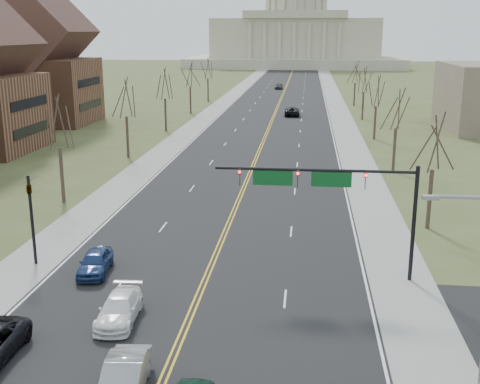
% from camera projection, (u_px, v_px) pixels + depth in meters
% --- Properties ---
extents(road, '(20.00, 380.00, 0.01)m').
position_uv_depth(road, '(280.00, 102.00, 130.92)').
color(road, black).
rests_on(road, ground).
extents(cross_road, '(120.00, 14.00, 0.01)m').
position_uv_depth(cross_road, '(185.00, 327.00, 31.08)').
color(cross_road, black).
rests_on(cross_road, ground).
extents(sidewalk_left, '(4.00, 380.00, 0.03)m').
position_uv_depth(sidewalk_left, '(225.00, 101.00, 132.21)').
color(sidewalk_left, gray).
rests_on(sidewalk_left, ground).
extents(sidewalk_right, '(4.00, 380.00, 0.03)m').
position_uv_depth(sidewalk_right, '(335.00, 102.00, 129.64)').
color(sidewalk_right, gray).
rests_on(sidewalk_right, ground).
extents(center_line, '(0.42, 380.00, 0.01)m').
position_uv_depth(center_line, '(280.00, 101.00, 130.92)').
color(center_line, gold).
rests_on(center_line, road).
extents(edge_line_left, '(0.15, 380.00, 0.01)m').
position_uv_depth(edge_line_left, '(235.00, 101.00, 131.97)').
color(edge_line_left, silver).
rests_on(edge_line_left, road).
extents(edge_line_right, '(0.15, 380.00, 0.01)m').
position_uv_depth(edge_line_right, '(325.00, 102.00, 129.87)').
color(edge_line_right, silver).
rests_on(edge_line_right, road).
extents(capitol, '(90.00, 60.00, 50.00)m').
position_uv_depth(capitol, '(296.00, 33.00, 261.57)').
color(capitol, '#B7B399').
rests_on(capitol, ground).
extents(signal_mast, '(12.12, 0.44, 7.20)m').
position_uv_depth(signal_mast, '(330.00, 187.00, 36.00)').
color(signal_mast, black).
rests_on(signal_mast, ground).
extents(signal_left, '(0.32, 0.36, 6.00)m').
position_uv_depth(signal_left, '(31.00, 210.00, 38.55)').
color(signal_left, black).
rests_on(signal_left, ground).
extents(tree_r_0, '(3.74, 3.74, 8.50)m').
position_uv_depth(tree_r_0, '(434.00, 145.00, 45.01)').
color(tree_r_0, '#362B20').
rests_on(tree_r_0, ground).
extents(tree_l_0, '(3.96, 3.96, 9.00)m').
position_uv_depth(tree_l_0, '(58.00, 125.00, 52.07)').
color(tree_l_0, '#362B20').
rests_on(tree_l_0, ground).
extents(tree_r_1, '(3.74, 3.74, 8.50)m').
position_uv_depth(tree_r_1, '(397.00, 111.00, 64.21)').
color(tree_r_1, '#362B20').
rests_on(tree_r_1, ground).
extents(tree_l_1, '(3.96, 3.96, 9.00)m').
position_uv_depth(tree_l_1, '(126.00, 100.00, 71.27)').
color(tree_l_1, '#362B20').
rests_on(tree_l_1, ground).
extents(tree_r_2, '(3.74, 3.74, 8.50)m').
position_uv_depth(tree_r_2, '(377.00, 93.00, 83.41)').
color(tree_r_2, '#362B20').
rests_on(tree_r_2, ground).
extents(tree_l_2, '(3.96, 3.96, 9.00)m').
position_uv_depth(tree_l_2, '(165.00, 85.00, 90.47)').
color(tree_l_2, '#362B20').
rests_on(tree_l_2, ground).
extents(tree_r_3, '(3.74, 3.74, 8.50)m').
position_uv_depth(tree_r_3, '(364.00, 81.00, 102.61)').
color(tree_r_3, '#362B20').
rests_on(tree_r_3, ground).
extents(tree_l_3, '(3.96, 3.96, 9.00)m').
position_uv_depth(tree_l_3, '(190.00, 76.00, 109.67)').
color(tree_l_3, '#362B20').
rests_on(tree_l_3, ground).
extents(tree_r_4, '(3.74, 3.74, 8.50)m').
position_uv_depth(tree_r_4, '(355.00, 73.00, 121.81)').
color(tree_r_4, '#362B20').
rests_on(tree_r_4, ground).
extents(tree_l_4, '(3.96, 3.96, 9.00)m').
position_uv_depth(tree_l_4, '(208.00, 69.00, 128.87)').
color(tree_l_4, '#362B20').
rests_on(tree_l_4, ground).
extents(bldg_left_far, '(17.10, 14.28, 23.25)m').
position_uv_depth(bldg_left_far, '(38.00, 65.00, 97.96)').
color(bldg_left_far, brown).
rests_on(bldg_left_far, ground).
extents(car_sb_inner_lead, '(2.03, 4.81, 1.55)m').
position_uv_depth(car_sb_inner_lead, '(124.00, 379.00, 25.05)').
color(car_sb_inner_lead, gray).
rests_on(car_sb_inner_lead, road).
extents(car_sb_inner_second, '(2.22, 4.81, 1.36)m').
position_uv_depth(car_sb_inner_second, '(119.00, 309.00, 31.58)').
color(car_sb_inner_second, white).
rests_on(car_sb_inner_second, road).
extents(car_sb_outer_second, '(2.21, 4.45, 1.46)m').
position_uv_depth(car_sb_outer_second, '(95.00, 262.00, 37.86)').
color(car_sb_outer_second, navy).
rests_on(car_sb_outer_second, road).
extents(car_far_nb, '(2.75, 5.74, 1.58)m').
position_uv_depth(car_far_nb, '(292.00, 111.00, 108.88)').
color(car_far_nb, black).
rests_on(car_far_nb, road).
extents(car_far_sb, '(2.13, 4.72, 1.57)m').
position_uv_depth(car_far_sb, '(279.00, 86.00, 159.05)').
color(car_far_sb, '#414348').
rests_on(car_far_sb, road).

